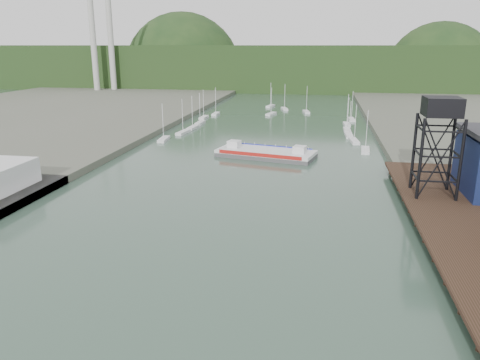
% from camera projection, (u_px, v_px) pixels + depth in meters
% --- Properties ---
extents(east_pier, '(14.00, 70.00, 2.45)m').
position_uv_depth(east_pier, '(467.00, 224.00, 65.35)').
color(east_pier, black).
rests_on(east_pier, ground).
extents(lift_tower, '(6.50, 6.50, 16.00)m').
position_uv_depth(lift_tower, '(441.00, 113.00, 74.17)').
color(lift_tower, black).
rests_on(lift_tower, east_pier).
extents(marina_sailboats, '(57.71, 92.65, 0.90)m').
position_uv_depth(marina_sailboats, '(274.00, 123.00, 160.36)').
color(marina_sailboats, silver).
rests_on(marina_sailboats, ground).
extents(smokestacks, '(11.20, 8.20, 60.00)m').
position_uv_depth(smokestacks, '(102.00, 38.00, 258.77)').
color(smokestacks, '#A8A8A2').
rests_on(smokestacks, ground).
extents(distant_hills, '(500.00, 120.00, 80.00)m').
position_uv_depth(distant_hills, '(293.00, 70.00, 312.39)').
color(distant_hills, black).
rests_on(distant_hills, ground).
extents(chain_ferry, '(24.74, 14.25, 3.35)m').
position_uv_depth(chain_ferry, '(266.00, 153.00, 112.84)').
color(chain_ferry, '#49484B').
rests_on(chain_ferry, ground).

